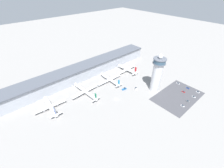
# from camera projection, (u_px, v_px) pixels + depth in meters

# --- Properties ---
(ground_plane) EXTENTS (1000.00, 1000.00, 0.00)m
(ground_plane) POSITION_uv_depth(u_px,v_px,m) (116.00, 99.00, 180.55)
(ground_plane) COLOR gray
(terminal_building) EXTENTS (225.98, 25.00, 18.43)m
(terminal_building) POSITION_uv_depth(u_px,v_px,m) (84.00, 71.00, 218.28)
(terminal_building) COLOR #A3A8B2
(terminal_building) RESTS_ON ground
(control_tower) EXTENTS (15.40, 15.40, 50.04)m
(control_tower) POSITION_uv_depth(u_px,v_px,m) (157.00, 74.00, 182.29)
(control_tower) COLOR silver
(control_tower) RESTS_ON ground
(parking_lot_surface) EXTENTS (64.00, 40.00, 0.01)m
(parking_lot_surface) POSITION_uv_depth(u_px,v_px,m) (178.00, 96.00, 185.29)
(parking_lot_surface) COLOR #424247
(parking_lot_surface) RESTS_ON ground
(airplane_gate_alpha) EXTENTS (35.48, 34.99, 13.90)m
(airplane_gate_alpha) POSITION_uv_depth(u_px,v_px,m) (50.00, 106.00, 164.57)
(airplane_gate_alpha) COLOR white
(airplane_gate_alpha) RESTS_ON ground
(airplane_gate_bravo) EXTENTS (37.91, 44.24, 12.95)m
(airplane_gate_bravo) POSITION_uv_depth(u_px,v_px,m) (85.00, 91.00, 186.04)
(airplane_gate_bravo) COLOR white
(airplane_gate_bravo) RESTS_ON ground
(airplane_gate_charlie) EXTENTS (40.04, 38.57, 12.11)m
(airplane_gate_charlie) POSITION_uv_depth(u_px,v_px,m) (110.00, 79.00, 208.77)
(airplane_gate_charlie) COLOR silver
(airplane_gate_charlie) RESTS_ON ground
(airplane_gate_delta) EXTENTS (37.83, 34.96, 14.37)m
(airplane_gate_delta) POSITION_uv_depth(u_px,v_px,m) (127.00, 69.00, 231.43)
(airplane_gate_delta) COLOR white
(airplane_gate_delta) RESTS_ON ground
(service_truck_catering) EXTENTS (4.74, 6.01, 2.60)m
(service_truck_catering) POSITION_uv_depth(u_px,v_px,m) (136.00, 89.00, 196.37)
(service_truck_catering) COLOR black
(service_truck_catering) RESTS_ON ground
(service_truck_fuel) EXTENTS (6.56, 3.54, 2.66)m
(service_truck_fuel) POSITION_uv_depth(u_px,v_px,m) (124.00, 89.00, 195.95)
(service_truck_fuel) COLOR black
(service_truck_fuel) RESTS_ON ground
(car_navy_sedan) EXTENTS (1.92, 4.03, 1.40)m
(car_navy_sedan) POSITION_uv_depth(u_px,v_px,m) (188.00, 101.00, 176.84)
(car_navy_sedan) COLOR black
(car_navy_sedan) RESTS_ON ground
(car_white_wagon) EXTENTS (1.89, 4.18, 1.40)m
(car_white_wagon) POSITION_uv_depth(u_px,v_px,m) (183.00, 106.00, 170.51)
(car_white_wagon) COLOR black
(car_white_wagon) RESTS_ON ground
(car_silver_sedan) EXTENTS (1.83, 4.28, 1.51)m
(car_silver_sedan) POSITION_uv_depth(u_px,v_px,m) (194.00, 97.00, 183.39)
(car_silver_sedan) COLOR black
(car_silver_sedan) RESTS_ON ground
(car_red_hatchback) EXTENTS (1.86, 4.11, 1.48)m
(car_red_hatchback) POSITION_uv_depth(u_px,v_px,m) (183.00, 92.00, 191.75)
(car_red_hatchback) COLOR black
(car_red_hatchback) RESTS_ON ground
(car_grey_coupe) EXTENTS (1.78, 4.39, 1.47)m
(car_grey_coupe) POSITION_uv_depth(u_px,v_px,m) (198.00, 92.00, 191.03)
(car_grey_coupe) COLOR black
(car_grey_coupe) RESTS_ON ground
(car_maroon_suv) EXTENTS (2.01, 4.09, 1.39)m
(car_maroon_suv) POSITION_uv_depth(u_px,v_px,m) (188.00, 88.00, 198.19)
(car_maroon_suv) COLOR black
(car_maroon_suv) RESTS_ON ground
(car_black_suv) EXTENTS (1.83, 4.36, 1.44)m
(car_black_suv) POSITION_uv_depth(u_px,v_px,m) (178.00, 83.00, 206.85)
(car_black_suv) COLOR black
(car_black_suv) RESTS_ON ground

